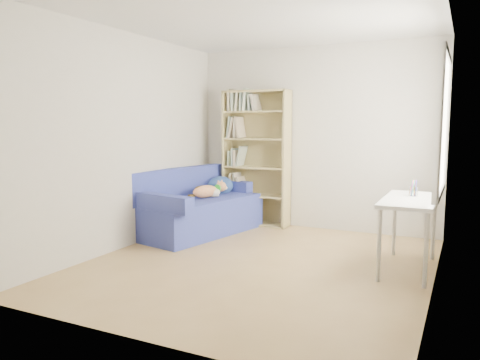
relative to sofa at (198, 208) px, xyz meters
name	(u,v)px	position (x,y,z in m)	size (l,w,h in m)	color
ground	(258,264)	(1.34, -0.99, -0.34)	(4.00, 4.00, 0.00)	#9E7A47
room_shell	(269,111)	(1.44, -0.96, 1.29)	(3.54, 4.04, 2.62)	silver
sofa	(198,208)	(0.00, 0.00, 0.00)	(1.21, 1.98, 0.89)	navy
bookshelf	(256,164)	(0.51, 0.84, 0.57)	(1.00, 0.31, 1.99)	tan
desk	(410,206)	(2.82, -0.48, 0.33)	(0.52, 1.13, 0.75)	white
pen_cup	(413,190)	(2.83, -0.29, 0.47)	(0.09, 0.09, 0.17)	white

